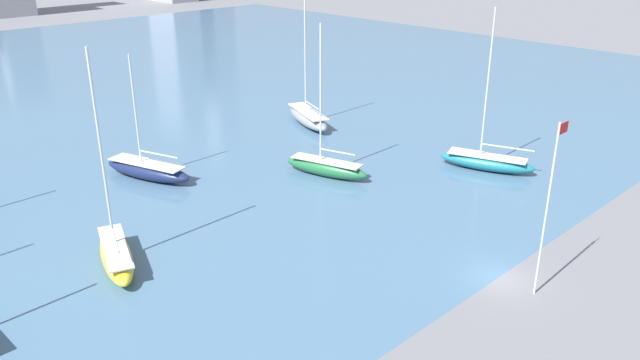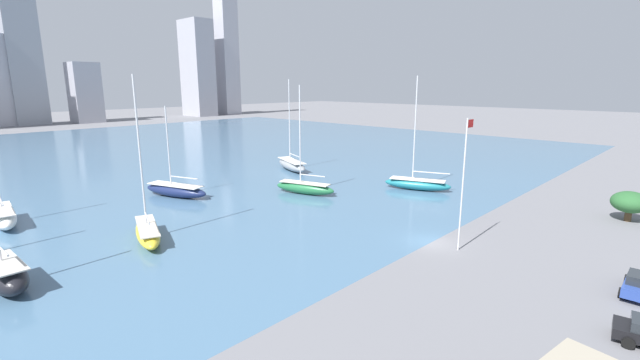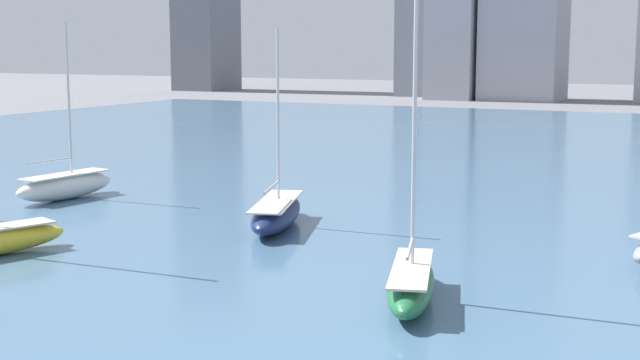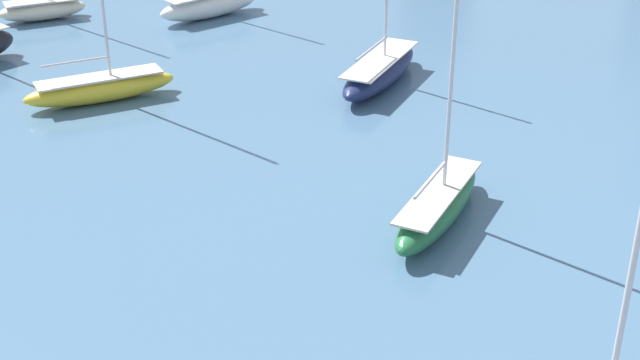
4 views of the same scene
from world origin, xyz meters
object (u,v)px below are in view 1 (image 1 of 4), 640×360
sailboat_teal (487,161)px  sailboat_green (326,167)px  sailboat_navy (148,170)px  flag_pole (548,205)px  sailboat_yellow (116,254)px  sailboat_gray (308,117)px

sailboat_teal → sailboat_green: size_ratio=1.08×
sailboat_navy → flag_pole: bearing=-95.8°
sailboat_yellow → sailboat_teal: bearing=7.2°
flag_pole → sailboat_gray: sailboat_gray is taller
sailboat_green → sailboat_gray: size_ratio=0.94×
sailboat_green → sailboat_navy: 17.42m
flag_pole → sailboat_green: sailboat_green is taller
sailboat_yellow → sailboat_navy: bearing=72.8°
flag_pole → sailboat_gray: (14.96, 38.50, -5.51)m
sailboat_green → sailboat_gray: 17.04m
sailboat_gray → sailboat_navy: bearing=-154.1°
sailboat_green → sailboat_yellow: 23.27m
sailboat_teal → sailboat_navy: sailboat_teal is taller
sailboat_green → sailboat_yellow: size_ratio=0.94×
sailboat_teal → sailboat_green: (-12.82, 10.05, 0.03)m
flag_pole → sailboat_yellow: (-18.46, 23.03, -5.58)m
sailboat_navy → sailboat_gray: bearing=-13.5°
flag_pole → sailboat_yellow: 30.04m
sailboat_green → sailboat_gray: (10.22, 13.63, 0.05)m
sailboat_gray → sailboat_yellow: size_ratio=1.00×
sailboat_teal → sailboat_gray: sailboat_teal is taller
sailboat_teal → flag_pole: bearing=-159.9°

